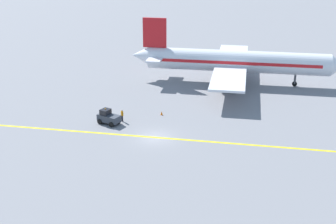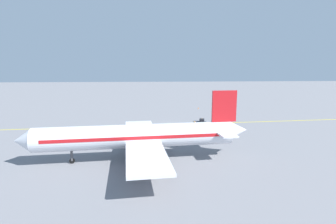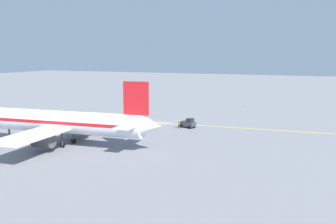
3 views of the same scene
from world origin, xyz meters
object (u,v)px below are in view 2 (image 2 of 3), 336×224
airplane_at_gate (139,137)px  traffic_cone_mid_apron (177,131)px  ground_crew_worker (195,124)px  traffic_cone_near_nose (198,108)px  baggage_tug_dark (200,123)px

airplane_at_gate → traffic_cone_mid_apron: (17.30, -7.91, -3.43)m
ground_crew_worker → traffic_cone_near_nose: bearing=-12.7°
baggage_tug_dark → traffic_cone_near_nose: (27.17, -4.86, -0.63)m
baggage_tug_dark → ground_crew_worker: 1.94m
airplane_at_gate → traffic_cone_near_nose: 52.87m
ground_crew_worker → traffic_cone_mid_apron: size_ratio=3.05×
airplane_at_gate → ground_crew_worker: 24.49m
airplane_at_gate → traffic_cone_near_nose: bearing=-20.9°
ground_crew_worker → traffic_cone_mid_apron: ground_crew_worker is taller
baggage_tug_dark → traffic_cone_mid_apron: size_ratio=6.02×
ground_crew_worker → traffic_cone_mid_apron: (-3.61, 4.52, -0.63)m
traffic_cone_near_nose → ground_crew_worker: bearing=167.3°
baggage_tug_dark → traffic_cone_near_nose: size_ratio=6.02×
baggage_tug_dark → ground_crew_worker: (-1.20, 1.52, 0.01)m
ground_crew_worker → traffic_cone_near_nose: size_ratio=3.05×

